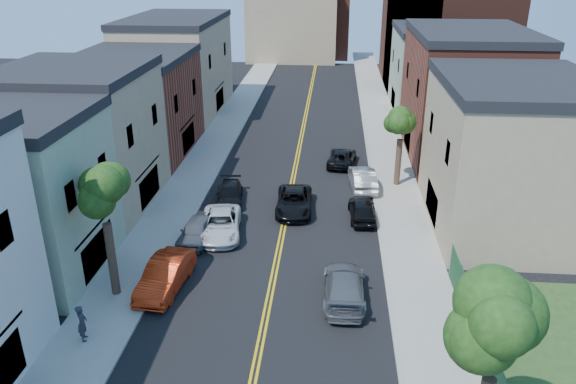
% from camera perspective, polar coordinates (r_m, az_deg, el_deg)
% --- Properties ---
extents(sidewalk_left, '(3.20, 100.00, 0.15)m').
position_cam_1_polar(sidewalk_left, '(53.38, -7.26, 5.39)').
color(sidewalk_left, gray).
rests_on(sidewalk_left, ground).
extents(sidewalk_right, '(3.20, 100.00, 0.15)m').
position_cam_1_polar(sidewalk_right, '(52.50, 9.94, 4.91)').
color(sidewalk_right, gray).
rests_on(sidewalk_right, ground).
extents(curb_left, '(0.30, 100.00, 0.15)m').
position_cam_1_polar(curb_left, '(53.05, -5.40, 5.36)').
color(curb_left, gray).
rests_on(curb_left, ground).
extents(curb_right, '(0.30, 100.00, 0.15)m').
position_cam_1_polar(curb_right, '(52.36, 8.03, 4.99)').
color(curb_right, gray).
rests_on(curb_right, ground).
extents(bldg_left_palegrn, '(9.00, 8.00, 8.50)m').
position_cam_1_polar(bldg_left_palegrn, '(33.05, -26.55, -0.75)').
color(bldg_left_palegrn, gray).
rests_on(bldg_left_palegrn, ground).
extents(bldg_left_tan_near, '(9.00, 10.00, 9.00)m').
position_cam_1_polar(bldg_left_tan_near, '(40.36, -20.41, 4.76)').
color(bldg_left_tan_near, '#998466').
rests_on(bldg_left_tan_near, ground).
extents(bldg_left_brick, '(9.00, 12.00, 8.00)m').
position_cam_1_polar(bldg_left_brick, '(50.25, -15.30, 8.28)').
color(bldg_left_brick, brown).
rests_on(bldg_left_brick, ground).
extents(bldg_left_tan_far, '(9.00, 16.00, 9.50)m').
position_cam_1_polar(bldg_left_tan_far, '(63.10, -11.19, 12.31)').
color(bldg_left_tan_far, '#998466').
rests_on(bldg_left_tan_far, ground).
extents(bldg_right_tan, '(9.00, 12.00, 9.00)m').
position_cam_1_polar(bldg_right_tan, '(37.36, 21.70, 3.13)').
color(bldg_right_tan, '#998466').
rests_on(bldg_right_tan, ground).
extents(bldg_right_brick, '(9.00, 14.00, 10.00)m').
position_cam_1_polar(bldg_right_brick, '(50.23, 17.54, 9.20)').
color(bldg_right_brick, brown).
rests_on(bldg_right_brick, ground).
extents(bldg_right_palegrn, '(9.00, 12.00, 8.50)m').
position_cam_1_polar(bldg_right_palegrn, '(63.80, 14.93, 11.63)').
color(bldg_right_palegrn, gray).
rests_on(bldg_right_palegrn, ground).
extents(church, '(16.20, 14.20, 22.60)m').
position_cam_1_polar(church, '(78.42, 15.12, 15.90)').
color(church, '#4C2319').
rests_on(church, ground).
extents(backdrop_left, '(14.00, 8.00, 12.00)m').
position_cam_1_polar(backdrop_left, '(92.51, 0.41, 16.91)').
color(backdrop_left, '#998466').
rests_on(backdrop_left, ground).
extents(backdrop_center, '(10.00, 8.00, 10.00)m').
position_cam_1_polar(backdrop_center, '(96.38, 3.07, 16.54)').
color(backdrop_center, brown).
rests_on(backdrop_center, ground).
extents(fence_right, '(0.04, 15.00, 1.90)m').
position_cam_1_polar(fence_right, '(25.36, 19.36, -15.23)').
color(fence_right, '#143F1E').
rests_on(fence_right, sidewalk_right).
extents(tree_left_mid, '(5.20, 5.20, 9.29)m').
position_cam_1_polar(tree_left_mid, '(27.80, -18.54, 1.49)').
color(tree_left_mid, '#3A2B1D').
rests_on(tree_left_mid, sidewalk_left).
extents(tree_right_corner, '(5.80, 5.80, 10.35)m').
position_cam_1_polar(tree_right_corner, '(17.13, 21.17, -10.34)').
color(tree_right_corner, '#3A2B1D').
rests_on(tree_right_corner, sidewalk_right).
extents(tree_right_far, '(4.40, 4.40, 8.03)m').
position_cam_1_polar(tree_right_far, '(41.36, 11.59, 8.01)').
color(tree_right_far, '#3A2B1D').
rests_on(tree_right_far, sidewalk_right).
extents(red_sedan, '(2.20, 5.09, 1.63)m').
position_cam_1_polar(red_sedan, '(30.19, -12.37, -8.26)').
color(red_sedan, red).
rests_on(red_sedan, ground).
extents(white_pickup, '(3.03, 5.43, 1.44)m').
position_cam_1_polar(white_pickup, '(35.15, -6.86, -3.27)').
color(white_pickup, silver).
rests_on(white_pickup, ground).
extents(grey_car_left, '(2.05, 4.34, 1.43)m').
position_cam_1_polar(grey_car_left, '(34.58, -9.27, -3.89)').
color(grey_car_left, '#4E5055').
rests_on(grey_car_left, ground).
extents(black_car_left, '(2.33, 4.60, 1.28)m').
position_cam_1_polar(black_car_left, '(39.53, -5.99, -0.23)').
color(black_car_left, black).
rests_on(black_car_left, ground).
extents(grey_car_right, '(2.11, 5.16, 1.49)m').
position_cam_1_polar(grey_car_right, '(28.86, 5.75, -9.54)').
color(grey_car_right, '#53565A').
rests_on(grey_car_right, ground).
extents(black_car_right, '(1.89, 4.22, 1.41)m').
position_cam_1_polar(black_car_right, '(37.22, 7.57, -1.76)').
color(black_car_right, black).
rests_on(black_car_right, ground).
extents(silver_car_right, '(2.12, 4.94, 1.58)m').
position_cam_1_polar(silver_car_right, '(42.02, 7.59, 1.38)').
color(silver_car_right, '#96999D').
rests_on(silver_car_right, ground).
extents(dark_car_right_far, '(2.59, 4.83, 1.29)m').
position_cam_1_polar(dark_car_right_far, '(46.66, 5.51, 3.55)').
color(dark_car_right_far, black).
rests_on(dark_car_right_far, ground).
extents(black_suv_lane, '(2.53, 5.20, 1.42)m').
position_cam_1_polar(black_suv_lane, '(38.02, 0.62, -0.97)').
color(black_suv_lane, black).
rests_on(black_suv_lane, ground).
extents(pedestrian_left, '(0.61, 0.75, 1.78)m').
position_cam_1_polar(pedestrian_left, '(27.35, -20.23, -12.40)').
color(pedestrian_left, '#27272E').
rests_on(pedestrian_left, sidewalk_left).
extents(pedestrian_right, '(0.84, 0.67, 1.67)m').
position_cam_1_polar(pedestrian_right, '(26.01, 17.14, -14.13)').
color(pedestrian_right, '#AC2A1A').
rests_on(pedestrian_right, sidewalk_right).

